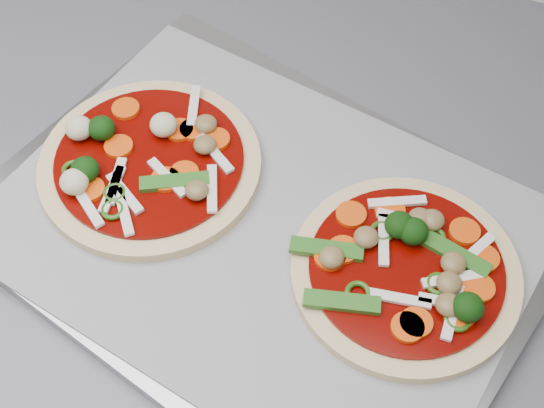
% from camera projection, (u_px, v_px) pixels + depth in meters
% --- Properties ---
extents(baking_tray, '(0.51, 0.43, 0.01)m').
position_uv_depth(baking_tray, '(262.00, 231.00, 0.63)').
color(baking_tray, gray).
rests_on(baking_tray, countertop).
extents(parchment, '(0.48, 0.38, 0.00)m').
position_uv_depth(parchment, '(262.00, 226.00, 0.62)').
color(parchment, gray).
rests_on(parchment, baking_tray).
extents(pizza_left, '(0.27, 0.27, 0.03)m').
position_uv_depth(pizza_left, '(147.00, 162.00, 0.65)').
color(pizza_left, '#E9C48C').
rests_on(pizza_left, parchment).
extents(pizza_right, '(0.18, 0.18, 0.03)m').
position_uv_depth(pizza_right, '(408.00, 269.00, 0.59)').
color(pizza_right, '#E9C48C').
rests_on(pizza_right, parchment).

